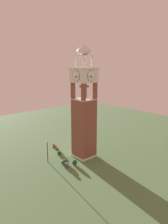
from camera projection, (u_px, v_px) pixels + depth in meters
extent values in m
plane|color=#517547|center=(84.00, 156.00, 37.48)|extent=(80.00, 80.00, 0.00)
cube|color=brown|center=(84.00, 129.00, 36.35)|extent=(3.16, 3.16, 10.24)
cube|color=silver|center=(84.00, 155.00, 37.45)|extent=(3.36, 3.36, 0.35)
cube|color=black|center=(78.00, 147.00, 38.38)|extent=(1.10, 0.04, 2.20)
cylinder|color=silver|center=(78.00, 140.00, 38.07)|extent=(1.10, 0.04, 1.10)
cube|color=brown|center=(85.00, 90.00, 36.69)|extent=(0.56, 0.56, 2.86)
cube|color=brown|center=(73.00, 91.00, 34.99)|extent=(0.56, 0.56, 2.86)
cube|color=brown|center=(95.00, 91.00, 34.81)|extent=(0.56, 0.56, 2.86)
cube|color=brown|center=(83.00, 92.00, 33.11)|extent=(0.56, 0.56, 2.86)
cube|color=silver|center=(84.00, 99.00, 35.20)|extent=(3.32, 3.32, 0.12)
cone|color=brown|center=(81.00, 87.00, 34.25)|extent=(0.38, 0.38, 0.45)
cone|color=brown|center=(85.00, 87.00, 34.09)|extent=(0.51, 0.51, 0.48)
cone|color=brown|center=(88.00, 87.00, 34.60)|extent=(0.46, 0.46, 0.35)
cone|color=brown|center=(87.00, 87.00, 35.17)|extent=(0.38, 0.38, 0.43)
cone|color=brown|center=(83.00, 86.00, 35.43)|extent=(0.41, 0.41, 0.52)
cone|color=brown|center=(80.00, 87.00, 35.03)|extent=(0.38, 0.38, 0.46)
cube|color=silver|center=(84.00, 75.00, 34.33)|extent=(3.40, 3.40, 2.27)
cylinder|color=white|center=(77.00, 75.00, 35.58)|extent=(1.73, 0.05, 1.73)
torus|color=black|center=(77.00, 75.00, 35.58)|extent=(1.75, 0.06, 1.75)
cube|color=black|center=(77.00, 76.00, 35.70)|extent=(0.18, 0.03, 0.44)
cube|color=black|center=(75.00, 76.00, 35.42)|extent=(0.69, 0.03, 0.22)
cylinder|color=white|center=(91.00, 76.00, 33.09)|extent=(1.73, 0.05, 1.73)
torus|color=black|center=(91.00, 76.00, 33.09)|extent=(1.75, 0.06, 1.75)
cube|color=black|center=(92.00, 77.00, 33.12)|extent=(0.18, 0.03, 0.44)
cube|color=black|center=(90.00, 76.00, 32.85)|extent=(0.69, 0.03, 0.22)
cylinder|color=white|center=(92.00, 75.00, 35.46)|extent=(0.05, 1.73, 1.73)
torus|color=black|center=(92.00, 75.00, 35.46)|extent=(0.06, 1.75, 1.75)
cube|color=black|center=(92.00, 76.00, 35.58)|extent=(0.03, 0.18, 0.44)
cube|color=black|center=(93.00, 76.00, 35.28)|extent=(0.03, 0.69, 0.22)
cylinder|color=white|center=(76.00, 76.00, 33.21)|extent=(0.05, 1.73, 1.73)
torus|color=black|center=(76.00, 76.00, 33.21)|extent=(0.06, 1.75, 1.75)
cube|color=black|center=(76.00, 77.00, 33.25)|extent=(0.03, 0.18, 0.44)
cube|color=black|center=(77.00, 76.00, 32.94)|extent=(0.03, 0.69, 0.22)
cube|color=silver|center=(84.00, 68.00, 34.06)|extent=(3.76, 3.76, 0.16)
cylinder|color=silver|center=(84.00, 62.00, 35.14)|extent=(0.22, 0.22, 1.78)
cylinder|color=silver|center=(76.00, 62.00, 33.91)|extent=(0.22, 0.22, 1.78)
cylinder|color=silver|center=(92.00, 62.00, 33.79)|extent=(0.22, 0.22, 1.78)
cylinder|color=silver|center=(84.00, 62.00, 32.56)|extent=(0.22, 0.22, 1.78)
cube|color=silver|center=(84.00, 56.00, 33.64)|extent=(2.31, 2.31, 0.12)
ellipsoid|color=silver|center=(84.00, 51.00, 33.48)|extent=(2.23, 2.23, 1.29)
sphere|color=#B79338|center=(84.00, 46.00, 33.31)|extent=(0.24, 0.24, 0.24)
cube|color=brown|center=(56.00, 147.00, 40.53)|extent=(0.57, 1.63, 0.06)
cube|color=brown|center=(55.00, 145.00, 40.35)|extent=(0.18, 1.60, 0.44)
cube|color=#2D2D33|center=(54.00, 147.00, 41.13)|extent=(0.40, 0.11, 0.42)
cube|color=#2D2D33|center=(58.00, 149.00, 40.02)|extent=(0.40, 0.11, 0.42)
cylinder|color=black|center=(48.00, 152.00, 34.79)|extent=(0.12, 0.12, 3.39)
sphere|color=#F9EFCC|center=(47.00, 142.00, 34.38)|extent=(0.36, 0.36, 0.36)
cylinder|color=#4C4C51|center=(66.00, 165.00, 33.13)|extent=(0.52, 0.52, 0.80)
ellipsoid|color=#234C28|center=(65.00, 162.00, 34.13)|extent=(1.18, 1.18, 0.83)
ellipsoid|color=#234C28|center=(75.00, 163.00, 33.90)|extent=(0.78, 0.78, 0.91)
ellipsoid|color=#234C28|center=(59.00, 153.00, 37.78)|extent=(0.77, 0.77, 0.71)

